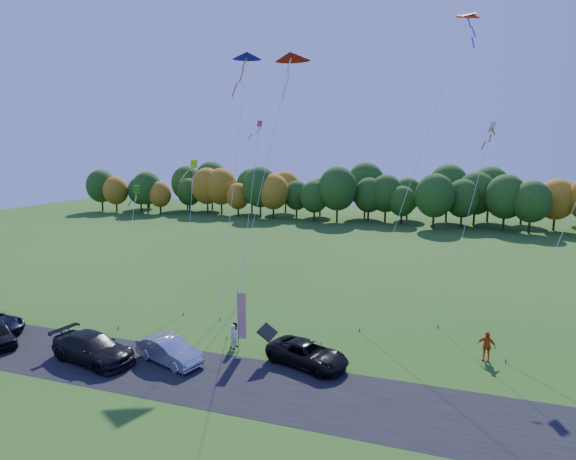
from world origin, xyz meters
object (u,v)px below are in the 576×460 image
(silver_sedan, at_px, (169,350))
(feather_flag, at_px, (241,315))
(black_suv, at_px, (307,354))
(person_east, at_px, (486,346))

(silver_sedan, height_order, feather_flag, feather_flag)
(silver_sedan, bearing_deg, feather_flag, -35.42)
(black_suv, bearing_deg, silver_sedan, 124.19)
(black_suv, distance_m, person_east, 11.09)
(black_suv, bearing_deg, person_east, -50.31)
(feather_flag, bearing_deg, silver_sedan, -143.76)
(black_suv, height_order, silver_sedan, silver_sedan)
(black_suv, height_order, person_east, person_east)
(black_suv, height_order, feather_flag, feather_flag)
(black_suv, distance_m, silver_sedan, 8.45)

